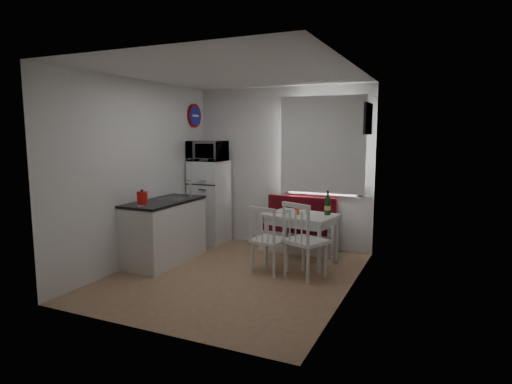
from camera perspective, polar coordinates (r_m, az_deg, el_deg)
floor at (r=5.74m, az=-2.98°, el=-11.04°), size 3.00×3.50×0.02m
ceiling at (r=5.48m, az=-3.18°, el=15.61°), size 3.00×3.50×0.02m
wall_back at (r=7.06m, az=3.47°, el=3.31°), size 3.00×0.02×2.60m
wall_front at (r=4.00m, az=-14.66°, el=-0.45°), size 3.00×0.02×2.60m
wall_left at (r=6.29m, az=-15.32°, el=2.49°), size 0.02×3.50×2.60m
wall_right at (r=4.96m, az=12.52°, el=1.19°), size 0.02×3.50×2.60m
window at (r=6.79m, az=8.96°, el=5.80°), size 1.22×0.06×1.47m
curtain at (r=6.72m, az=8.81°, el=6.21°), size 1.35×0.02×1.50m
kitchen_counter at (r=6.36m, az=-12.05°, el=-5.06°), size 0.62×1.32×1.16m
wall_sign at (r=7.43m, az=-8.15°, el=10.04°), size 0.03×0.40×0.40m
picture_frame at (r=6.02m, az=14.68°, el=9.43°), size 0.04×0.52×0.42m
bench at (r=6.86m, az=5.71°, el=-5.47°), size 1.19×0.46×0.85m
dining_table at (r=6.14m, az=6.07°, el=-3.68°), size 1.05×0.82×0.71m
chair_left at (r=5.64m, az=1.51°, el=-5.45°), size 0.50×0.49×0.49m
chair_right at (r=5.45m, az=6.35°, el=-5.39°), size 0.60×0.60×0.53m
fridge at (r=7.32m, az=-6.22°, el=-1.30°), size 0.56×0.56×1.39m
microwave at (r=7.19m, az=-6.53°, el=5.45°), size 0.60×0.41×0.33m
kettle at (r=5.81m, az=-14.93°, el=-0.81°), size 0.16×0.16×0.22m
wine_bottle at (r=6.10m, az=9.53°, el=-1.43°), size 0.09×0.09×0.34m
drinking_glass_orange at (r=6.09m, az=5.49°, el=-2.51°), size 0.06×0.06×0.10m
drinking_glass_blue at (r=6.14m, az=6.94°, el=-2.50°), size 0.06×0.06×0.09m
plate at (r=6.24m, az=3.52°, el=-2.63°), size 0.23×0.23×0.02m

